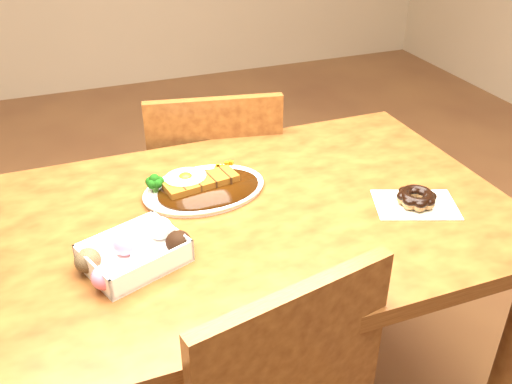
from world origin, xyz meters
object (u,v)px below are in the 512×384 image
object	(u,v)px
table	(255,245)
pon_de_ring	(416,198)
katsu_curry_plate	(202,187)
donut_box	(134,252)
chair_far	(214,194)

from	to	relation	value
table	pon_de_ring	distance (m)	0.40
katsu_curry_plate	donut_box	size ratio (longest dim) A/B	1.35
pon_de_ring	katsu_curry_plate	bearing A→B (deg)	152.31
chair_far	katsu_curry_plate	distance (m)	0.52
chair_far	table	bearing A→B (deg)	95.16
table	katsu_curry_plate	distance (m)	0.19
table	chair_far	xyz separation A→B (m)	(0.06, 0.54, -0.17)
table	katsu_curry_plate	size ratio (longest dim) A/B	3.79
donut_box	pon_de_ring	world-z (taller)	donut_box
donut_box	chair_far	bearing A→B (deg)	60.78
pon_de_ring	chair_far	bearing A→B (deg)	115.40
table	katsu_curry_plate	xyz separation A→B (m)	(-0.09, 0.13, 0.11)
table	pon_de_ring	bearing A→B (deg)	-17.19
table	donut_box	xyz separation A→B (m)	(-0.30, -0.10, 0.13)
table	pon_de_ring	world-z (taller)	pon_de_ring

